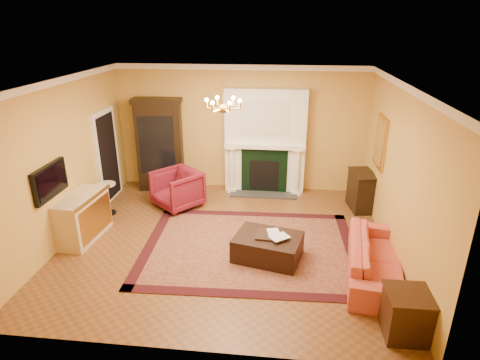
# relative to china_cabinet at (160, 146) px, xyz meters

# --- Properties ---
(floor) EXTENTS (6.00, 5.50, 0.02)m
(floor) POSITION_rel_china_cabinet_xyz_m (1.95, -2.49, -1.08)
(floor) COLOR brown
(floor) RESTS_ON ground
(ceiling) EXTENTS (6.00, 5.50, 0.02)m
(ceiling) POSITION_rel_china_cabinet_xyz_m (1.95, -2.49, 1.94)
(ceiling) COLOR white
(ceiling) RESTS_ON wall_back
(wall_back) EXTENTS (6.00, 0.02, 3.00)m
(wall_back) POSITION_rel_china_cabinet_xyz_m (1.95, 0.27, 0.43)
(wall_back) COLOR gold
(wall_back) RESTS_ON floor
(wall_front) EXTENTS (6.00, 0.02, 3.00)m
(wall_front) POSITION_rel_china_cabinet_xyz_m (1.95, -5.25, 0.43)
(wall_front) COLOR gold
(wall_front) RESTS_ON floor
(wall_left) EXTENTS (0.02, 5.50, 3.00)m
(wall_left) POSITION_rel_china_cabinet_xyz_m (-1.06, -2.49, 0.43)
(wall_left) COLOR gold
(wall_left) RESTS_ON floor
(wall_right) EXTENTS (0.02, 5.50, 3.00)m
(wall_right) POSITION_rel_china_cabinet_xyz_m (4.96, -2.49, 0.43)
(wall_right) COLOR gold
(wall_right) RESTS_ON floor
(fireplace) EXTENTS (1.90, 0.70, 2.50)m
(fireplace) POSITION_rel_china_cabinet_xyz_m (2.55, 0.08, 0.12)
(fireplace) COLOR white
(fireplace) RESTS_ON wall_back
(crown_molding) EXTENTS (6.00, 5.50, 0.12)m
(crown_molding) POSITION_rel_china_cabinet_xyz_m (1.95, -1.53, 1.87)
(crown_molding) COLOR white
(crown_molding) RESTS_ON ceiling
(doorway) EXTENTS (0.08, 1.05, 2.10)m
(doorway) POSITION_rel_china_cabinet_xyz_m (-1.01, -0.79, -0.02)
(doorway) COLOR white
(doorway) RESTS_ON wall_left
(tv_panel) EXTENTS (0.09, 0.95, 0.58)m
(tv_panel) POSITION_rel_china_cabinet_xyz_m (-1.00, -3.09, 0.28)
(tv_panel) COLOR black
(tv_panel) RESTS_ON wall_left
(gilt_mirror) EXTENTS (0.06, 0.76, 1.05)m
(gilt_mirror) POSITION_rel_china_cabinet_xyz_m (4.92, -1.09, 0.58)
(gilt_mirror) COLOR gold
(gilt_mirror) RESTS_ON wall_right
(chandelier) EXTENTS (0.63, 0.55, 0.53)m
(chandelier) POSITION_rel_china_cabinet_xyz_m (1.95, -2.49, 1.54)
(chandelier) COLOR gold
(chandelier) RESTS_ON ceiling
(oriental_rug) EXTENTS (4.01, 3.07, 0.02)m
(oriental_rug) POSITION_rel_china_cabinet_xyz_m (2.43, -2.68, -1.06)
(oriental_rug) COLOR #4E1210
(oriental_rug) RESTS_ON floor
(china_cabinet) EXTENTS (1.13, 0.63, 2.14)m
(china_cabinet) POSITION_rel_china_cabinet_xyz_m (0.00, 0.00, 0.00)
(china_cabinet) COLOR black
(china_cabinet) RESTS_ON floor
(wingback_armchair) EXTENTS (1.24, 1.24, 0.93)m
(wingback_armchair) POSITION_rel_china_cabinet_xyz_m (0.66, -1.07, -0.60)
(wingback_armchair) COLOR maroon
(wingback_armchair) RESTS_ON floor
(pedestal_table) EXTENTS (0.40, 0.40, 0.71)m
(pedestal_table) POSITION_rel_china_cabinet_xyz_m (-0.73, -1.60, -0.66)
(pedestal_table) COLOR black
(pedestal_table) RESTS_ON floor
(commode) EXTENTS (0.65, 1.22, 0.88)m
(commode) POSITION_rel_china_cabinet_xyz_m (-0.78, -2.65, -0.63)
(commode) COLOR beige
(commode) RESTS_ON floor
(coral_sofa) EXTENTS (0.93, 2.21, 0.84)m
(coral_sofa) POSITION_rel_china_cabinet_xyz_m (4.55, -3.30, -0.65)
(coral_sofa) COLOR #CF5841
(coral_sofa) RESTS_ON floor
(end_table) EXTENTS (0.55, 0.55, 0.63)m
(end_table) POSITION_rel_china_cabinet_xyz_m (4.67, -4.65, -0.76)
(end_table) COLOR #361C0E
(end_table) RESTS_ON floor
(console_table) EXTENTS (0.53, 0.80, 0.83)m
(console_table) POSITION_rel_china_cabinet_xyz_m (4.73, -0.73, -0.66)
(console_table) COLOR black
(console_table) RESTS_ON floor
(leather_ottoman) EXTENTS (1.29, 1.06, 0.42)m
(leather_ottoman) POSITION_rel_china_cabinet_xyz_m (2.78, -2.98, -0.84)
(leather_ottoman) COLOR black
(leather_ottoman) RESTS_ON oriental_rug
(ottoman_tray) EXTENTS (0.52, 0.42, 0.03)m
(ottoman_tray) POSITION_rel_china_cabinet_xyz_m (2.82, -2.97, -0.62)
(ottoman_tray) COLOR black
(ottoman_tray) RESTS_ON leather_ottoman
(book_a) EXTENTS (0.21, 0.07, 0.28)m
(book_a) POSITION_rel_china_cabinet_xyz_m (2.76, -2.93, -0.46)
(book_a) COLOR gray
(book_a) RESTS_ON ottoman_tray
(book_b) EXTENTS (0.16, 0.20, 0.32)m
(book_b) POSITION_rel_china_cabinet_xyz_m (2.90, -2.97, -0.44)
(book_b) COLOR gray
(book_b) RESTS_ON ottoman_tray
(topiary_left) EXTENTS (0.17, 0.17, 0.46)m
(topiary_left) POSITION_rel_china_cabinet_xyz_m (1.88, 0.04, 0.41)
(topiary_left) COLOR gray
(topiary_left) RESTS_ON fireplace
(topiary_right) EXTENTS (0.16, 0.16, 0.43)m
(topiary_right) POSITION_rel_china_cabinet_xyz_m (3.17, 0.04, 0.40)
(topiary_right) COLOR gray
(topiary_right) RESTS_ON fireplace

